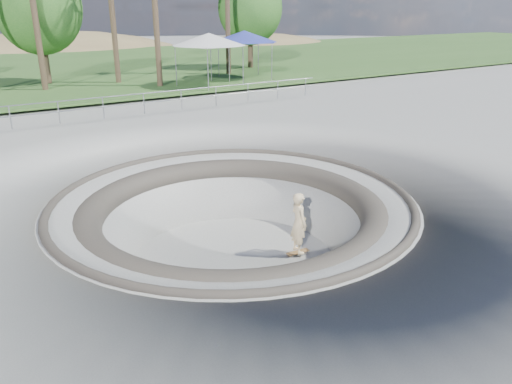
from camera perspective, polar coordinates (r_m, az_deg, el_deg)
ground at (r=14.15m, az=-2.71°, el=-0.85°), size 180.00×180.00×0.00m
skate_bowl at (r=14.91m, az=-2.60°, el=-7.41°), size 14.00×14.00×4.10m
grass_strip at (r=46.17m, az=-25.03°, el=12.48°), size 180.00×36.00×0.12m
distant_hills at (r=70.44m, az=-24.11°, el=8.75°), size 103.20×45.00×28.60m
safety_railing at (r=24.74m, az=-17.06°, el=9.21°), size 25.00×0.06×1.03m
skateboard at (r=15.24m, az=4.79°, el=-6.87°), size 0.75×0.26×0.08m
skater at (r=14.82m, az=4.90°, el=-3.58°), size 0.55×0.75×1.89m
canopy_white at (r=33.27m, az=-5.43°, el=16.96°), size 6.30×6.30×3.29m
canopy_blue at (r=36.68m, az=-1.35°, el=17.34°), size 6.27×6.27×3.28m
bushy_tree_mid at (r=36.87m, az=-23.66°, el=18.80°), size 5.52×5.02×7.96m
bushy_tree_right at (r=43.50m, az=-0.66°, el=20.26°), size 5.40×4.91×7.79m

